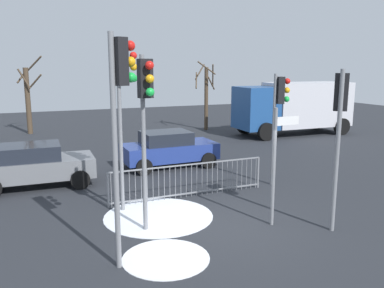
{
  "coord_description": "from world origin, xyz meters",
  "views": [
    {
      "loc": [
        -4.6,
        -8.66,
        4.07
      ],
      "look_at": [
        0.21,
        2.84,
        1.64
      ],
      "focal_mm": 37.56,
      "sensor_mm": 36.0,
      "label": 1
    }
  ],
  "objects_px": {
    "direction_sign_post": "(276,160)",
    "car_grey_near": "(35,165)",
    "traffic_light_foreground_left": "(145,105)",
    "traffic_light_rear_left": "(119,99)",
    "car_blue_trailing": "(169,148)",
    "delivery_truck": "(294,106)",
    "traffic_light_rear_right": "(340,114)",
    "bare_tree_left": "(28,97)",
    "traffic_light_mid_right": "(279,104)",
    "traffic_light_foreground_right": "(124,92)",
    "bare_tree_centre": "(206,95)"
  },
  "relations": [
    {
      "from": "bare_tree_left",
      "to": "car_grey_near",
      "type": "bearing_deg",
      "value": -90.3
    },
    {
      "from": "traffic_light_rear_left",
      "to": "direction_sign_post",
      "type": "distance_m",
      "value": 4.5
    },
    {
      "from": "car_blue_trailing",
      "to": "delivery_truck",
      "type": "xyz_separation_m",
      "value": [
        9.58,
        4.6,
        0.97
      ]
    },
    {
      "from": "direction_sign_post",
      "to": "car_grey_near",
      "type": "bearing_deg",
      "value": 128.01
    },
    {
      "from": "traffic_light_foreground_left",
      "to": "car_grey_near",
      "type": "bearing_deg",
      "value": -73.43
    },
    {
      "from": "direction_sign_post",
      "to": "car_blue_trailing",
      "type": "distance_m",
      "value": 6.91
    },
    {
      "from": "traffic_light_foreground_left",
      "to": "bare_tree_left",
      "type": "relative_size",
      "value": 0.93
    },
    {
      "from": "car_blue_trailing",
      "to": "car_grey_near",
      "type": "bearing_deg",
      "value": -171.67
    },
    {
      "from": "traffic_light_mid_right",
      "to": "car_grey_near",
      "type": "xyz_separation_m",
      "value": [
        -7.75,
        2.95,
        -2.03
      ]
    },
    {
      "from": "delivery_truck",
      "to": "bare_tree_left",
      "type": "height_order",
      "value": "bare_tree_left"
    },
    {
      "from": "traffic_light_rear_left",
      "to": "direction_sign_post",
      "type": "xyz_separation_m",
      "value": [
        4.1,
        0.65,
        -1.73
      ]
    },
    {
      "from": "traffic_light_mid_right",
      "to": "traffic_light_foreground_right",
      "type": "height_order",
      "value": "traffic_light_foreground_right"
    },
    {
      "from": "traffic_light_rear_right",
      "to": "bare_tree_left",
      "type": "relative_size",
      "value": 0.86
    },
    {
      "from": "direction_sign_post",
      "to": "car_blue_trailing",
      "type": "relative_size",
      "value": 0.8
    },
    {
      "from": "traffic_light_foreground_left",
      "to": "traffic_light_mid_right",
      "type": "relative_size",
      "value": 1.14
    },
    {
      "from": "traffic_light_mid_right",
      "to": "bare_tree_left",
      "type": "distance_m",
      "value": 16.74
    },
    {
      "from": "delivery_truck",
      "to": "bare_tree_left",
      "type": "xyz_separation_m",
      "value": [
        -14.63,
        6.47,
        0.47
      ]
    },
    {
      "from": "car_blue_trailing",
      "to": "bare_tree_left",
      "type": "bearing_deg",
      "value": 113.58
    },
    {
      "from": "car_blue_trailing",
      "to": "bare_tree_left",
      "type": "relative_size",
      "value": 0.82
    },
    {
      "from": "car_grey_near",
      "to": "delivery_truck",
      "type": "distance_m",
      "value": 15.7
    },
    {
      "from": "car_grey_near",
      "to": "bare_tree_centre",
      "type": "height_order",
      "value": "bare_tree_centre"
    },
    {
      "from": "traffic_light_foreground_left",
      "to": "traffic_light_mid_right",
      "type": "height_order",
      "value": "traffic_light_foreground_left"
    },
    {
      "from": "traffic_light_foreground_right",
      "to": "bare_tree_left",
      "type": "xyz_separation_m",
      "value": [
        -2.28,
        15.39,
        -1.15
      ]
    },
    {
      "from": "traffic_light_foreground_left",
      "to": "traffic_light_mid_right",
      "type": "distance_m",
      "value": 5.77
    },
    {
      "from": "traffic_light_mid_right",
      "to": "traffic_light_foreground_right",
      "type": "distance_m",
      "value": 5.46
    },
    {
      "from": "traffic_light_rear_left",
      "to": "traffic_light_rear_right",
      "type": "height_order",
      "value": "traffic_light_rear_left"
    },
    {
      "from": "delivery_truck",
      "to": "traffic_light_rear_left",
      "type": "bearing_deg",
      "value": 43.8
    },
    {
      "from": "traffic_light_mid_right",
      "to": "bare_tree_left",
      "type": "xyz_separation_m",
      "value": [
        -7.69,
        14.85,
        -0.59
      ]
    },
    {
      "from": "traffic_light_foreground_left",
      "to": "traffic_light_rear_right",
      "type": "bearing_deg",
      "value": 151.32
    },
    {
      "from": "traffic_light_mid_right",
      "to": "delivery_truck",
      "type": "relative_size",
      "value": 0.54
    },
    {
      "from": "traffic_light_foreground_left",
      "to": "car_grey_near",
      "type": "xyz_separation_m",
      "value": [
        -2.44,
        5.18,
        -2.41
      ]
    },
    {
      "from": "traffic_light_foreground_left",
      "to": "direction_sign_post",
      "type": "distance_m",
      "value": 3.58
    },
    {
      "from": "traffic_light_rear_right",
      "to": "bare_tree_left",
      "type": "height_order",
      "value": "bare_tree_left"
    },
    {
      "from": "traffic_light_foreground_right",
      "to": "bare_tree_left",
      "type": "relative_size",
      "value": 0.98
    },
    {
      "from": "delivery_truck",
      "to": "bare_tree_centre",
      "type": "xyz_separation_m",
      "value": [
        -4.11,
        3.67,
        0.52
      ]
    },
    {
      "from": "traffic_light_rear_right",
      "to": "delivery_truck",
      "type": "height_order",
      "value": "traffic_light_rear_right"
    },
    {
      "from": "bare_tree_left",
      "to": "traffic_light_rear_left",
      "type": "bearing_deg",
      "value": -85.53
    },
    {
      "from": "traffic_light_rear_left",
      "to": "delivery_truck",
      "type": "bearing_deg",
      "value": 114.11
    },
    {
      "from": "traffic_light_rear_left",
      "to": "bare_tree_centre",
      "type": "relative_size",
      "value": 1.08
    },
    {
      "from": "traffic_light_rear_left",
      "to": "traffic_light_foreground_right",
      "type": "distance_m",
      "value": 3.26
    },
    {
      "from": "traffic_light_foreground_right",
      "to": "traffic_light_mid_right",
      "type": "bearing_deg",
      "value": 116.29
    },
    {
      "from": "traffic_light_foreground_right",
      "to": "car_blue_trailing",
      "type": "bearing_deg",
      "value": 168.05
    },
    {
      "from": "traffic_light_rear_left",
      "to": "car_grey_near",
      "type": "bearing_deg",
      "value": 174.46
    },
    {
      "from": "car_grey_near",
      "to": "delivery_truck",
      "type": "height_order",
      "value": "delivery_truck"
    },
    {
      "from": "traffic_light_foreground_right",
      "to": "delivery_truck",
      "type": "relative_size",
      "value": 0.65
    },
    {
      "from": "traffic_light_mid_right",
      "to": "direction_sign_post",
      "type": "distance_m",
      "value": 3.87
    },
    {
      "from": "delivery_truck",
      "to": "bare_tree_centre",
      "type": "distance_m",
      "value": 5.54
    },
    {
      "from": "direction_sign_post",
      "to": "bare_tree_centre",
      "type": "distance_m",
      "value": 15.9
    },
    {
      "from": "traffic_light_foreground_left",
      "to": "traffic_light_mid_right",
      "type": "bearing_deg",
      "value": -165.94
    },
    {
      "from": "car_grey_near",
      "to": "direction_sign_post",
      "type": "bearing_deg",
      "value": -45.32
    }
  ]
}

